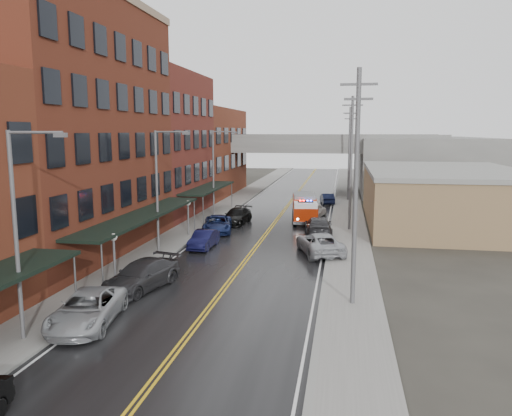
{
  "coord_description": "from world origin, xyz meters",
  "views": [
    {
      "loc": [
        6.59,
        -10.27,
        8.95
      ],
      "look_at": [
        -0.11,
        27.68,
        3.0
      ],
      "focal_mm": 35.0,
      "sensor_mm": 36.0,
      "label": 1
    }
  ],
  "objects": [
    {
      "name": "tan_building",
      "position": [
        16.0,
        40.0,
        2.5
      ],
      "size": [
        14.0,
        22.0,
        5.0
      ],
      "primitive_type": "cube",
      "color": "#8F6F4D",
      "rests_on": "ground"
    },
    {
      "name": "fire_truck",
      "position": [
        2.82,
        38.97,
        1.43
      ],
      "size": [
        3.56,
        7.43,
        2.63
      ],
      "rotation": [
        0.0,
        0.0,
        0.12
      ],
      "color": "#8F1F06",
      "rests_on": "ground"
    },
    {
      "name": "brick_building_far",
      "position": [
        -13.3,
        58.0,
        6.0
      ],
      "size": [
        9.0,
        20.0,
        12.0
      ],
      "primitive_type": "cube",
      "color": "brown",
      "rests_on": "ground"
    },
    {
      "name": "street_lamp_2",
      "position": [
        -6.55,
        40.0,
        5.19
      ],
      "size": [
        2.64,
        0.22,
        9.0
      ],
      "color": "#59595B",
      "rests_on": "ground"
    },
    {
      "name": "awning_2",
      "position": [
        -7.49,
        40.5,
        2.99
      ],
      "size": [
        2.6,
        13.0,
        3.09
      ],
      "color": "black",
      "rests_on": "ground"
    },
    {
      "name": "globe_lamp_1",
      "position": [
        -6.4,
        16.0,
        2.31
      ],
      "size": [
        0.44,
        0.44,
        3.12
      ],
      "color": "#59595B",
      "rests_on": "ground"
    },
    {
      "name": "utility_pole_2",
      "position": [
        7.2,
        55.0,
        6.31
      ],
      "size": [
        1.8,
        0.24,
        12.0
      ],
      "color": "#59595B",
      "rests_on": "ground"
    },
    {
      "name": "parked_car_right_3",
      "position": [
        4.64,
        51.65,
        0.67
      ],
      "size": [
        2.08,
        4.23,
        1.34
      ],
      "primitive_type": "imported",
      "rotation": [
        0.0,
        0.0,
        3.31
      ],
      "color": "black",
      "rests_on": "ground"
    },
    {
      "name": "brick_building_b",
      "position": [
        -13.3,
        23.0,
        9.0
      ],
      "size": [
        9.0,
        20.0,
        18.0
      ],
      "primitive_type": "cube",
      "color": "#5A2717",
      "rests_on": "ground"
    },
    {
      "name": "sidewalk_left",
      "position": [
        -7.3,
        30.0,
        0.07
      ],
      "size": [
        3.0,
        160.0,
        0.15
      ],
      "primitive_type": "cube",
      "color": "slate",
      "rests_on": "ground"
    },
    {
      "name": "street_lamp_1",
      "position": [
        -6.55,
        24.0,
        5.19
      ],
      "size": [
        2.64,
        0.22,
        9.0
      ],
      "color": "#59595B",
      "rests_on": "ground"
    },
    {
      "name": "parked_car_left_3",
      "position": [
        -4.62,
        15.7,
        0.8
      ],
      "size": [
        3.57,
        5.93,
        1.61
      ],
      "primitive_type": "imported",
      "rotation": [
        0.0,
        0.0,
        -0.25
      ],
      "color": "#2B2B2E",
      "rests_on": "ground"
    },
    {
      "name": "parked_car_left_7",
      "position": [
        -3.6,
        36.57,
        0.75
      ],
      "size": [
        2.55,
        5.31,
        1.49
      ],
      "primitive_type": "imported",
      "rotation": [
        0.0,
        0.0,
        -0.09
      ],
      "color": "black",
      "rests_on": "ground"
    },
    {
      "name": "parked_car_left_6",
      "position": [
        -4.41,
        32.24,
        0.74
      ],
      "size": [
        3.42,
        5.66,
        1.47
      ],
      "primitive_type": "imported",
      "rotation": [
        0.0,
        0.0,
        0.2
      ],
      "color": "#14204D",
      "rests_on": "ground"
    },
    {
      "name": "road",
      "position": [
        0.0,
        30.0,
        0.01
      ],
      "size": [
        11.0,
        160.0,
        0.02
      ],
      "primitive_type": "cube",
      "color": "black",
      "rests_on": "ground"
    },
    {
      "name": "parked_car_left_2",
      "position": [
        -5.0,
        10.2,
        0.76
      ],
      "size": [
        3.35,
        5.83,
        1.53
      ],
      "primitive_type": "imported",
      "rotation": [
        0.0,
        0.0,
        0.15
      ],
      "color": "#999DA0",
      "rests_on": "ground"
    },
    {
      "name": "utility_pole_1",
      "position": [
        7.2,
        35.0,
        6.31
      ],
      "size": [
        1.8,
        0.24,
        12.0
      ],
      "color": "#59595B",
      "rests_on": "ground"
    },
    {
      "name": "utility_pole_0",
      "position": [
        7.2,
        15.0,
        6.31
      ],
      "size": [
        1.8,
        0.24,
        12.0
      ],
      "color": "#59595B",
      "rests_on": "ground"
    },
    {
      "name": "curb_right",
      "position": [
        5.65,
        30.0,
        0.07
      ],
      "size": [
        0.3,
        160.0,
        0.15
      ],
      "primitive_type": "cube",
      "color": "gray",
      "rests_on": "ground"
    },
    {
      "name": "parked_car_left_4",
      "position": [
        -4.57,
        16.8,
        0.72
      ],
      "size": [
        2.36,
        4.44,
        1.44
      ],
      "primitive_type": "imported",
      "rotation": [
        0.0,
        0.0,
        -0.16
      ],
      "color": "white",
      "rests_on": "ground"
    },
    {
      "name": "parked_car_right_1",
      "position": [
        4.54,
        32.47,
        0.8
      ],
      "size": [
        2.77,
        5.71,
        1.6
      ],
      "primitive_type": "imported",
      "rotation": [
        0.0,
        0.0,
        3.24
      ],
      "color": "#2B2B2E",
      "rests_on": "ground"
    },
    {
      "name": "globe_lamp_2",
      "position": [
        -6.4,
        30.0,
        2.31
      ],
      "size": [
        0.44,
        0.44,
        3.12
      ],
      "color": "#59595B",
      "rests_on": "ground"
    },
    {
      "name": "parked_car_right_0",
      "position": [
        5.0,
        25.76,
        0.8
      ],
      "size": [
        4.25,
        6.26,
        1.59
      ],
      "primitive_type": "imported",
      "rotation": [
        0.0,
        0.0,
        3.45
      ],
      "color": "#A1A3A9",
      "rests_on": "ground"
    },
    {
      "name": "awning_1",
      "position": [
        -7.49,
        23.0,
        2.99
      ],
      "size": [
        2.6,
        18.0,
        3.09
      ],
      "color": "black",
      "rests_on": "ground"
    },
    {
      "name": "parked_car_left_5",
      "position": [
        -3.93,
        26.12,
        0.69
      ],
      "size": [
        1.56,
        4.2,
        1.37
      ],
      "primitive_type": "imported",
      "rotation": [
        0.0,
        0.0,
        -0.03
      ],
      "color": "black",
      "rests_on": "ground"
    },
    {
      "name": "sidewalk_right",
      "position": [
        7.3,
        30.0,
        0.07
      ],
      "size": [
        3.0,
        160.0,
        0.15
      ],
      "primitive_type": "cube",
      "color": "slate",
      "rests_on": "ground"
    },
    {
      "name": "parked_car_right_2",
      "position": [
        3.71,
        41.8,
        0.74
      ],
      "size": [
        2.52,
        4.57,
        1.47
      ],
      "primitive_type": "imported",
      "rotation": [
        0.0,
        0.0,
        2.95
      ],
      "color": "white",
      "rests_on": "ground"
    },
    {
      "name": "overpass",
      "position": [
        0.0,
        62.0,
        5.99
      ],
      "size": [
        40.0,
        10.0,
        7.5
      ],
      "color": "slate",
      "rests_on": "ground"
    },
    {
      "name": "curb_left",
      "position": [
        -5.65,
        30.0,
        0.07
      ],
      "size": [
        0.3,
        160.0,
        0.15
      ],
      "primitive_type": "cube",
      "color": "gray",
      "rests_on": "ground"
    },
    {
      "name": "brick_building_c",
      "position": [
        -13.3,
        40.5,
        7.5
      ],
      "size": [
        9.0,
        15.0,
        15.0
      ],
      "primitive_type": "cube",
      "color": "#5C241B",
      "rests_on": "ground"
    },
    {
      "name": "street_lamp_0",
      "position": [
        -6.55,
        8.0,
        5.19
      ],
      "size": [
        2.64,
        0.22,
        9.0
      ],
      "color": "#59595B",
      "rests_on": "ground"
    },
    {
      "name": "right_far_block",
      "position": [
        18.0,
        70.0,
        4.0
      ],
      "size": [
        18.0,
        30.0,
        8.0
      ],
      "primitive_type": "cube",
      "color": "slate",
      "rests_on": "ground"
    }
  ]
}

